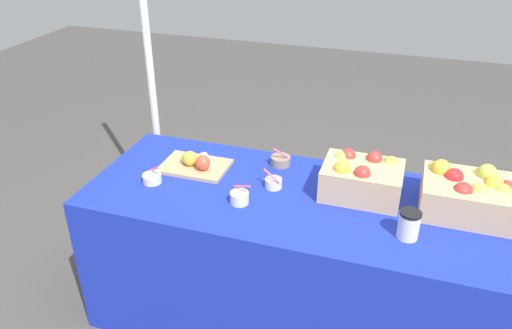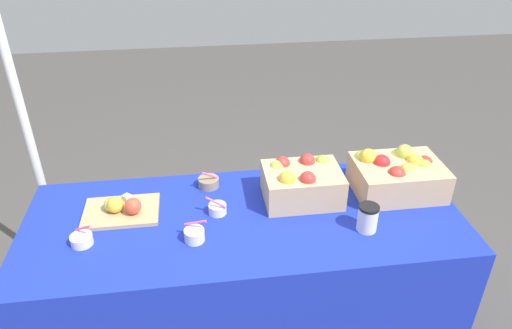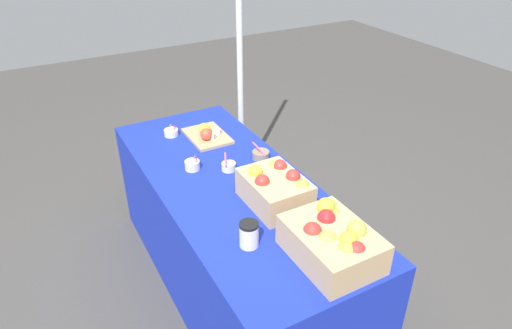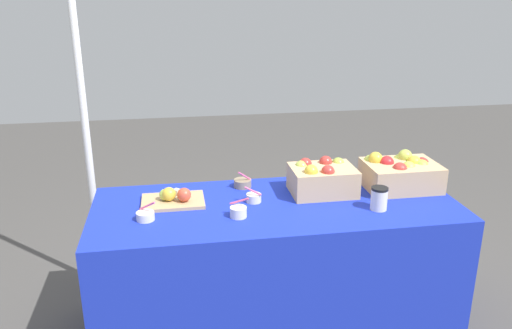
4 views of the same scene
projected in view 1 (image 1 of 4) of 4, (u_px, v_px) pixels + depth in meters
name	position (u px, v px, depth m)	size (l,w,h in m)	color
ground_plane	(289.00, 316.00, 2.62)	(10.00, 10.00, 0.00)	#474442
table	(292.00, 260.00, 2.44)	(1.90, 0.76, 0.74)	#192DB7
apple_crate_left	(471.00, 194.00, 2.11)	(0.40, 0.30, 0.20)	tan
apple_crate_middle	(361.00, 178.00, 2.23)	(0.35, 0.26, 0.19)	tan
cutting_board_front	(195.00, 163.00, 2.47)	(0.32, 0.23, 0.09)	tan
sample_bowl_near	(281.00, 160.00, 2.50)	(0.10, 0.10, 0.11)	gray
sample_bowl_mid	(240.00, 197.00, 2.20)	(0.09, 0.08, 0.10)	silver
sample_bowl_far	(273.00, 183.00, 2.31)	(0.09, 0.08, 0.09)	silver
sample_bowl_extra	(152.00, 178.00, 2.35)	(0.10, 0.09, 0.10)	silver
coffee_cup	(409.00, 225.00, 1.96)	(0.08, 0.08, 0.12)	silver
tent_pole	(149.00, 61.00, 2.85)	(0.04, 0.04, 2.18)	white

